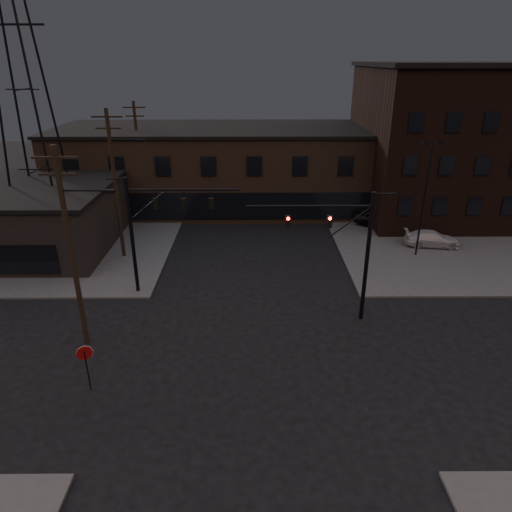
{
  "coord_description": "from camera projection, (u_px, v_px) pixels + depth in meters",
  "views": [
    {
      "loc": [
        -0.13,
        -19.69,
        14.71
      ],
      "look_at": [
        0.05,
        6.11,
        3.5
      ],
      "focal_mm": 32.0,
      "sensor_mm": 36.0,
      "label": 1
    }
  ],
  "objects": [
    {
      "name": "sidewalk_ne",
      "position": [
        481.0,
        223.0,
        44.21
      ],
      "size": [
        30.0,
        30.0,
        0.15
      ],
      "primitive_type": "cube",
      "color": "#474744",
      "rests_on": "ground"
    },
    {
      "name": "transmission_tower",
      "position": [
        22.0,
        89.0,
        35.33
      ],
      "size": [
        7.0,
        7.0,
        25.0
      ],
      "primitive_type": null,
      "color": "black",
      "rests_on": "ground"
    },
    {
      "name": "utility_pole_near",
      "position": [
        72.0,
        246.0,
        23.36
      ],
      "size": [
        3.7,
        0.28,
        11.0
      ],
      "color": "black",
      "rests_on": "ground"
    },
    {
      "name": "building_row",
      "position": [
        254.0,
        169.0,
        48.01
      ],
      "size": [
        40.0,
        12.0,
        8.0
      ],
      "primitive_type": "cube",
      "color": "#4C3728",
      "rests_on": "ground"
    },
    {
      "name": "traffic_signal_near",
      "position": [
        349.0,
        244.0,
        26.12
      ],
      "size": [
        7.12,
        0.24,
        8.0
      ],
      "color": "black",
      "rests_on": "ground"
    },
    {
      "name": "traffic_signal_far",
      "position": [
        150.0,
        223.0,
        29.22
      ],
      "size": [
        7.12,
        0.24,
        8.0
      ],
      "color": "black",
      "rests_on": "ground"
    },
    {
      "name": "ground",
      "position": [
        256.0,
        363.0,
        23.93
      ],
      "size": [
        140.0,
        140.0,
        0.0
      ],
      "primitive_type": "plane",
      "color": "black",
      "rests_on": "ground"
    },
    {
      "name": "lot_light_b",
      "position": [
        475.0,
        174.0,
        39.28
      ],
      "size": [
        1.5,
        0.28,
        9.14
      ],
      "color": "black",
      "rests_on": "ground"
    },
    {
      "name": "utility_pole_mid",
      "position": [
        116.0,
        183.0,
        34.26
      ],
      "size": [
        3.7,
        0.28,
        11.5
      ],
      "color": "black",
      "rests_on": "ground"
    },
    {
      "name": "sidewalk_nw",
      "position": [
        26.0,
        224.0,
        43.93
      ],
      "size": [
        30.0,
        30.0,
        0.15
      ],
      "primitive_type": "cube",
      "color": "#474744",
      "rests_on": "ground"
    },
    {
      "name": "car_crossing",
      "position": [
        290.0,
        205.0,
        46.98
      ],
      "size": [
        2.76,
        5.1,
        1.6
      ],
      "primitive_type": "imported",
      "rotation": [
        0.0,
        0.0,
        0.23
      ],
      "color": "black",
      "rests_on": "ground"
    },
    {
      "name": "stop_sign",
      "position": [
        85.0,
        358.0,
        21.32
      ],
      "size": [
        0.72,
        0.33,
        2.48
      ],
      "color": "black",
      "rests_on": "ground"
    },
    {
      "name": "utility_pole_far",
      "position": [
        139.0,
        156.0,
        45.39
      ],
      "size": [
        2.2,
        0.28,
        11.0
      ],
      "color": "black",
      "rests_on": "ground"
    },
    {
      "name": "lot_light_a",
      "position": [
        425.0,
        190.0,
        34.65
      ],
      "size": [
        1.5,
        0.28,
        9.14
      ],
      "color": "black",
      "rests_on": "ground"
    },
    {
      "name": "building_right",
      "position": [
        476.0,
        143.0,
        45.12
      ],
      "size": [
        22.0,
        16.0,
        14.0
      ],
      "primitive_type": "cube",
      "color": "black",
      "rests_on": "ground"
    },
    {
      "name": "parked_car_lot_a",
      "position": [
        381.0,
        217.0,
        42.85
      ],
      "size": [
        5.18,
        3.39,
        1.64
      ],
      "primitive_type": "imported",
      "rotation": [
        0.0,
        0.0,
        1.24
      ],
      "color": "black",
      "rests_on": "sidewalk_ne"
    },
    {
      "name": "parked_car_lot_b",
      "position": [
        432.0,
        239.0,
        38.26
      ],
      "size": [
        4.68,
        2.38,
        1.3
      ],
      "primitive_type": "imported",
      "rotation": [
        0.0,
        0.0,
        1.44
      ],
      "color": "silver",
      "rests_on": "sidewalk_ne"
    },
    {
      "name": "building_left",
      "position": [
        12.0,
        220.0,
        37.47
      ],
      "size": [
        16.0,
        12.0,
        5.0
      ],
      "primitive_type": "cube",
      "color": "black",
      "rests_on": "ground"
    }
  ]
}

